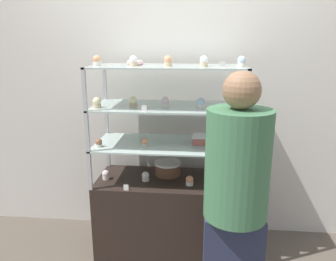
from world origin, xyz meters
TOP-DOWN VIEW (x-y plane):
  - ground_plane at (0.00, 0.00)m, footprint 20.00×20.00m
  - back_wall at (0.00, 0.40)m, footprint 8.00×0.05m
  - display_base at (0.00, 0.00)m, footprint 1.11×0.51m
  - display_riser_lower at (0.00, 0.00)m, footprint 1.11×0.51m
  - display_riser_middle at (0.00, 0.00)m, footprint 1.11×0.51m
  - display_riser_upper at (0.00, 0.00)m, footprint 1.11×0.51m
  - layer_cake_centerpiece at (-0.01, 0.09)m, footprint 0.21×0.21m
  - sheet_cake_frosted at (0.30, 0.03)m, footprint 0.22×0.14m
  - cupcake_0 at (-0.49, -0.05)m, footprint 0.06×0.06m
  - cupcake_1 at (-0.17, -0.05)m, footprint 0.06×0.06m
  - cupcake_2 at (0.17, -0.10)m, footprint 0.06×0.06m
  - cupcake_3 at (0.49, -0.07)m, footprint 0.06×0.06m
  - price_tag_0 at (-0.28, -0.24)m, footprint 0.04×0.00m
  - cupcake_4 at (-0.50, -0.13)m, footprint 0.05×0.05m
  - cupcake_5 at (-0.17, -0.08)m, footprint 0.05×0.05m
  - cupcake_6 at (0.50, -0.13)m, footprint 0.05×0.05m
  - price_tag_1 at (0.46, -0.24)m, footprint 0.04×0.00m
  - cupcake_7 at (-0.50, -0.12)m, footprint 0.06×0.06m
  - cupcake_8 at (-0.25, -0.06)m, footprint 0.06×0.06m
  - cupcake_9 at (-0.01, -0.06)m, footprint 0.06×0.06m
  - cupcake_10 at (0.24, -0.07)m, footprint 0.06×0.06m
  - cupcake_11 at (0.50, -0.04)m, footprint 0.06×0.06m
  - price_tag_2 at (-0.14, -0.24)m, footprint 0.04×0.00m
  - cupcake_12 at (-0.51, -0.05)m, footprint 0.06×0.06m
  - cupcake_13 at (-0.24, -0.07)m, footprint 0.06×0.06m
  - cupcake_14 at (0.01, -0.06)m, footprint 0.06×0.06m
  - cupcake_15 at (0.26, -0.06)m, footprint 0.06×0.06m
  - cupcake_16 at (0.51, -0.09)m, footprint 0.06×0.06m
  - price_tag_3 at (0.37, -0.24)m, footprint 0.04×0.00m
  - donut_glazed at (-0.25, 0.06)m, footprint 0.13×0.13m
  - customer_figure at (0.45, -0.66)m, footprint 0.36×0.36m

SIDE VIEW (x-z plane):
  - ground_plane at x=0.00m, z-range 0.00..0.00m
  - display_base at x=0.00m, z-range 0.00..0.63m
  - price_tag_0 at x=-0.28m, z-range 0.63..0.68m
  - cupcake_0 at x=-0.49m, z-range 0.63..0.71m
  - cupcake_1 at x=-0.17m, z-range 0.63..0.71m
  - cupcake_2 at x=0.17m, z-range 0.63..0.71m
  - cupcake_3 at x=0.49m, z-range 0.63..0.71m
  - layer_cake_centerpiece at x=-0.01m, z-range 0.63..0.74m
  - customer_figure at x=0.45m, z-range 0.05..1.59m
  - display_riser_lower at x=0.00m, z-range 0.76..1.05m
  - price_tag_1 at x=0.46m, z-range 0.93..0.97m
  - cupcake_4 at x=-0.50m, z-range 0.92..0.99m
  - cupcake_5 at x=-0.17m, z-range 0.92..0.99m
  - cupcake_6 at x=0.50m, z-range 0.92..0.99m
  - sheet_cake_frosted at x=0.30m, z-range 0.93..0.99m
  - display_riser_middle at x=0.00m, z-range 1.05..1.35m
  - price_tag_2 at x=-0.14m, z-range 1.22..1.26m
  - cupcake_7 at x=-0.50m, z-range 1.22..1.29m
  - cupcake_8 at x=-0.25m, z-range 1.22..1.29m
  - cupcake_9 at x=-0.01m, z-range 1.22..1.29m
  - cupcake_10 at x=0.24m, z-range 1.22..1.29m
  - cupcake_11 at x=0.50m, z-range 1.22..1.29m
  - back_wall at x=0.00m, z-range 0.00..2.60m
  - display_riser_upper at x=0.00m, z-range 1.35..1.64m
  - donut_glazed at x=-0.25m, z-range 1.51..1.55m
  - price_tag_3 at x=0.37m, z-range 1.51..1.56m
  - cupcake_12 at x=-0.51m, z-range 1.51..1.58m
  - cupcake_13 at x=-0.24m, z-range 1.51..1.58m
  - cupcake_14 at x=0.01m, z-range 1.51..1.58m
  - cupcake_15 at x=0.26m, z-range 1.51..1.58m
  - cupcake_16 at x=0.51m, z-range 1.51..1.58m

